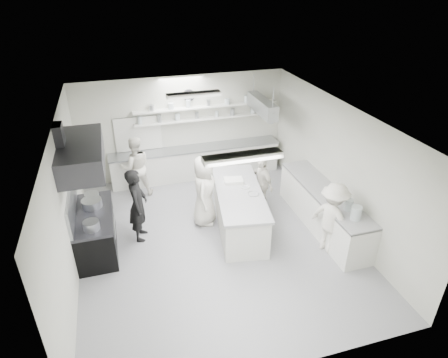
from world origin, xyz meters
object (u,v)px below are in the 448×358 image
object	(u,v)px
stove	(96,232)
cook_back	(136,167)
right_counter	(323,209)
cook_stove	(138,205)
prep_island	(239,210)
back_counter	(197,162)

from	to	relation	value
stove	cook_back	world-z (taller)	cook_back
right_counter	cook_stove	distance (m)	4.37
cook_stove	stove	bearing A→B (deg)	112.96
prep_island	cook_stove	size ratio (longest dim) A/B	1.47
stove	right_counter	bearing A→B (deg)	-6.52
right_counter	prep_island	world-z (taller)	prep_island
stove	back_counter	xyz separation A→B (m)	(2.90, 2.80, 0.01)
stove	cook_stove	world-z (taller)	cook_stove
right_counter	prep_island	distance (m)	2.03
cook_back	right_counter	bearing A→B (deg)	144.40
cook_stove	right_counter	bearing A→B (deg)	-87.80
cook_stove	back_counter	bearing A→B (deg)	-23.91
back_counter	stove	bearing A→B (deg)	-136.01
right_counter	stove	bearing A→B (deg)	173.48
stove	cook_back	size ratio (longest dim) A/B	1.06
stove	right_counter	xyz separation A→B (m)	(5.25, -0.60, 0.02)
back_counter	prep_island	xyz separation A→B (m)	(0.39, -2.87, 0.02)
prep_island	cook_back	world-z (taller)	cook_back
stove	prep_island	distance (m)	3.29
back_counter	right_counter	xyz separation A→B (m)	(2.35, -3.40, 0.01)
cook_stove	cook_back	xyz separation A→B (m)	(0.12, 2.02, -0.03)
right_counter	cook_back	world-z (taller)	cook_back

